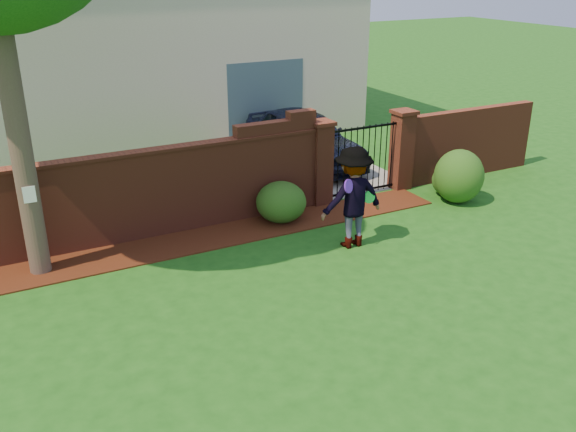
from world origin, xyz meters
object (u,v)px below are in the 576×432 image
frisbee_purple (349,186)px  frisbee_green (369,197)px  car (310,140)px  man (353,198)px

frisbee_purple → frisbee_green: frisbee_purple is taller
frisbee_green → car: bearing=73.1°
man → frisbee_purple: 0.49m
man → frisbee_purple: (-0.26, -0.22, 0.35)m
man → car: bearing=-108.9°
frisbee_purple → man: bearing=39.6°
man → frisbee_purple: size_ratio=7.58×
man → frisbee_green: bearing=160.9°
car → frisbee_purple: 5.35m
frisbee_green → frisbee_purple: bearing=-168.1°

